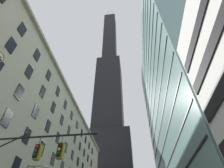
# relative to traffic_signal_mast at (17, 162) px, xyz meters

# --- Properties ---
(station_building) EXTENTS (14.94, 69.80, 29.84)m
(station_building) POSITION_rel_traffic_signal_mast_xyz_m (-14.74, 26.55, 9.81)
(station_building) COLOR #B2A88E
(station_building) RESTS_ON ground
(dark_skyscraper) EXTENTS (27.40, 27.40, 220.33)m
(dark_skyscraper) POSITION_rel_traffic_signal_mast_xyz_m (-6.95, 86.73, 61.10)
(dark_skyscraper) COLOR black
(dark_skyscraper) RESTS_ON ground
(glass_office_midrise) EXTENTS (15.13, 44.83, 57.33)m
(glass_office_midrise) POSITION_rel_traffic_signal_mast_xyz_m (21.91, 25.95, 23.57)
(glass_office_midrise) COLOR gray
(glass_office_midrise) RESTS_ON ground
(traffic_signal_mast) EXTENTS (9.18, 0.63, 6.98)m
(traffic_signal_mast) POSITION_rel_traffic_signal_mast_xyz_m (0.00, 0.00, 0.00)
(traffic_signal_mast) COLOR black
(traffic_signal_mast) RESTS_ON sidewalk_left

